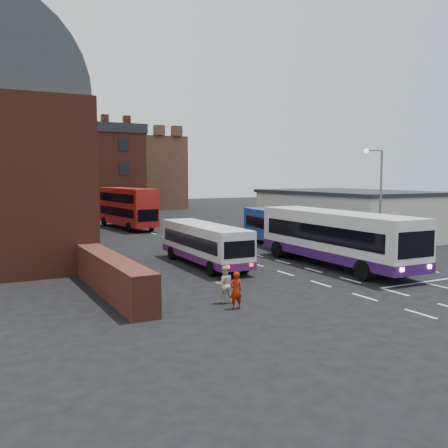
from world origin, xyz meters
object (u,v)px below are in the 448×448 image
bus_red_double (127,207)px  street_lamp (378,193)px  bus_white_outbound (204,241)px  pedestrian_red (236,290)px  bus_white_inbound (336,234)px  bus_blue (284,226)px  pedestrian_beige (224,284)px

bus_red_double → street_lamp: street_lamp is taller
bus_red_double → bus_white_outbound: bearing=79.7°
bus_white_outbound → bus_red_double: (2.13, 23.45, 0.76)m
pedestrian_red → bus_white_inbound: bearing=-152.4°
bus_white_outbound → bus_red_double: 23.56m
bus_blue → pedestrian_red: bus_blue is taller
pedestrian_red → pedestrian_beige: bearing=-93.4°
bus_red_double → pedestrian_red: (-5.38, -33.37, -1.48)m
bus_white_outbound → street_lamp: bearing=-14.3°
street_lamp → pedestrian_beige: bearing=-159.0°
bus_white_outbound → bus_red_double: bus_red_double is taller
bus_red_double → pedestrian_red: 33.83m
bus_white_outbound → pedestrian_red: bearing=-106.6°
bus_white_outbound → bus_blue: (8.77, 3.96, 0.17)m
street_lamp → pedestrian_red: street_lamp is taller
bus_blue → bus_red_double: (-6.64, 19.49, 0.59)m
bus_red_double → pedestrian_red: bearing=75.7°
bus_blue → pedestrian_red: bearing=56.4°
bus_white_inbound → bus_blue: bus_white_inbound is taller
bus_red_double → pedestrian_beige: 32.72m
bus_blue → street_lamp: size_ratio=1.45×
pedestrian_red → bus_white_outbound: bearing=-109.6°
bus_white_inbound → street_lamp: (4.39, 1.06, 2.45)m
bus_white_inbound → pedestrian_beige: (-10.18, -4.54, -1.18)m
street_lamp → pedestrian_red: bearing=-155.3°
street_lamp → bus_white_outbound: bearing=164.3°
street_lamp → bus_white_inbound: bearing=-166.4°
bus_blue → pedestrian_red: size_ratio=6.73×
pedestrian_red → pedestrian_beige: size_ratio=0.96×
bus_blue → bus_red_double: bearing=-63.9°
bus_white_inbound → bus_red_double: (-4.84, 27.71, 0.27)m
bus_white_outbound → pedestrian_beige: bearing=-108.6°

